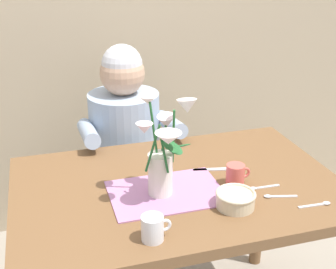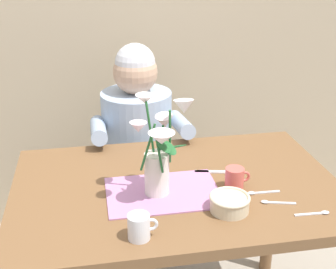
{
  "view_description": "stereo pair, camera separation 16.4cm",
  "coord_description": "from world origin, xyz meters",
  "px_view_note": "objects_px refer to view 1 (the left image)",
  "views": [
    {
      "loc": [
        -0.45,
        -1.39,
        1.57
      ],
      "look_at": [
        -0.03,
        0.05,
        0.92
      ],
      "focal_mm": 48.51,
      "sensor_mm": 36.0,
      "label": 1
    },
    {
      "loc": [
        -0.29,
        -1.43,
        1.57
      ],
      "look_at": [
        -0.03,
        0.05,
        0.92
      ],
      "focal_mm": 48.51,
      "sensor_mm": 36.0,
      "label": 2
    }
  ],
  "objects_px": {
    "ceramic_bowl": "(236,199)",
    "flower_vase": "(163,151)",
    "ceramic_mug": "(153,228)",
    "seated_person": "(126,158)",
    "dinner_knife": "(217,169)",
    "coffee_cup": "(236,175)"
  },
  "relations": [
    {
      "from": "ceramic_bowl",
      "to": "coffee_cup",
      "type": "height_order",
      "value": "coffee_cup"
    },
    {
      "from": "ceramic_bowl",
      "to": "coffee_cup",
      "type": "bearing_deg",
      "value": 65.65
    },
    {
      "from": "dinner_knife",
      "to": "ceramic_mug",
      "type": "distance_m",
      "value": 0.51
    },
    {
      "from": "ceramic_bowl",
      "to": "ceramic_mug",
      "type": "bearing_deg",
      "value": -162.61
    },
    {
      "from": "ceramic_mug",
      "to": "coffee_cup",
      "type": "relative_size",
      "value": 1.0
    },
    {
      "from": "flower_vase",
      "to": "dinner_knife",
      "type": "bearing_deg",
      "value": 26.28
    },
    {
      "from": "ceramic_bowl",
      "to": "flower_vase",
      "type": "bearing_deg",
      "value": 146.53
    },
    {
      "from": "flower_vase",
      "to": "coffee_cup",
      "type": "bearing_deg",
      "value": -0.16
    },
    {
      "from": "ceramic_bowl",
      "to": "coffee_cup",
      "type": "relative_size",
      "value": 1.46
    },
    {
      "from": "ceramic_bowl",
      "to": "dinner_knife",
      "type": "xyz_separation_m",
      "value": [
        0.04,
        0.26,
        -0.03
      ]
    },
    {
      "from": "dinner_knife",
      "to": "ceramic_bowl",
      "type": "bearing_deg",
      "value": -87.51
    },
    {
      "from": "ceramic_bowl",
      "to": "seated_person",
      "type": "bearing_deg",
      "value": 104.5
    },
    {
      "from": "ceramic_mug",
      "to": "seated_person",
      "type": "bearing_deg",
      "value": 83.82
    },
    {
      "from": "flower_vase",
      "to": "dinner_knife",
      "type": "height_order",
      "value": "flower_vase"
    },
    {
      "from": "seated_person",
      "to": "flower_vase",
      "type": "xyz_separation_m",
      "value": [
        0.0,
        -0.68,
        0.35
      ]
    },
    {
      "from": "seated_person",
      "to": "ceramic_mug",
      "type": "height_order",
      "value": "seated_person"
    },
    {
      "from": "ceramic_mug",
      "to": "ceramic_bowl",
      "type": "bearing_deg",
      "value": 17.39
    },
    {
      "from": "coffee_cup",
      "to": "seated_person",
      "type": "bearing_deg",
      "value": 111.96
    },
    {
      "from": "dinner_knife",
      "to": "coffee_cup",
      "type": "height_order",
      "value": "coffee_cup"
    },
    {
      "from": "seated_person",
      "to": "coffee_cup",
      "type": "height_order",
      "value": "seated_person"
    },
    {
      "from": "dinner_knife",
      "to": "flower_vase",
      "type": "bearing_deg",
      "value": -141.99
    },
    {
      "from": "dinner_knife",
      "to": "ceramic_mug",
      "type": "xyz_separation_m",
      "value": [
        -0.35,
        -0.36,
        0.04
      ]
    }
  ]
}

